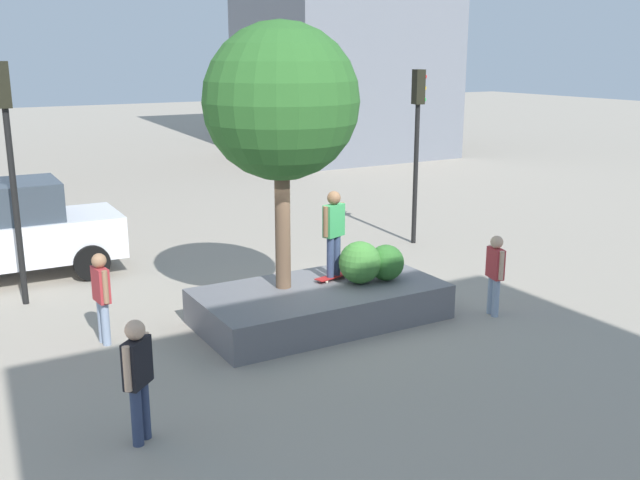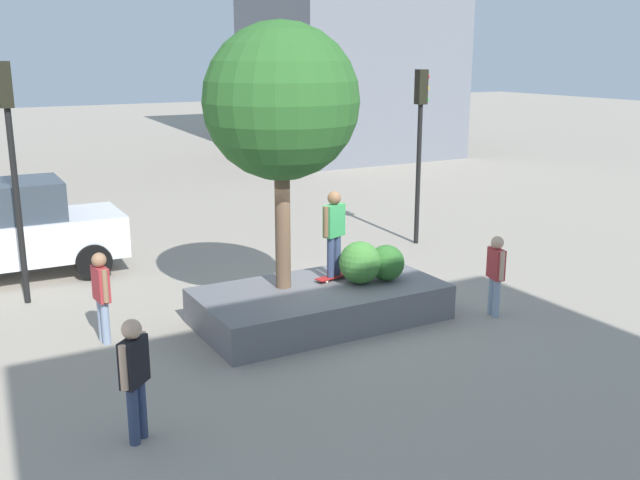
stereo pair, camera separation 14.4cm
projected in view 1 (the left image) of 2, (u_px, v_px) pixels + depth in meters
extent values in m
plane|color=#9E9384|center=(326.00, 312.00, 13.97)|extent=(120.00, 120.00, 0.00)
cube|color=slate|center=(320.00, 304.00, 13.46)|extent=(4.49, 2.33, 0.65)
cylinder|color=brown|center=(283.00, 218.00, 13.07)|extent=(0.28, 0.28, 2.62)
sphere|color=#2D6628|center=(281.00, 101.00, 12.55)|extent=(2.75, 2.75, 2.75)
sphere|color=#3D7A33|center=(360.00, 262.00, 13.54)|extent=(0.80, 0.80, 0.80)
sphere|color=#2D6628|center=(386.00, 263.00, 13.73)|extent=(0.68, 0.68, 0.68)
cube|color=#A51E1E|center=(334.00, 276.00, 13.83)|extent=(0.83, 0.38, 0.02)
sphere|color=beige|center=(327.00, 282.00, 13.61)|extent=(0.06, 0.06, 0.06)
sphere|color=beige|center=(321.00, 280.00, 13.73)|extent=(0.06, 0.06, 0.06)
sphere|color=beige|center=(346.00, 276.00, 13.94)|extent=(0.06, 0.06, 0.06)
sphere|color=beige|center=(340.00, 274.00, 14.06)|extent=(0.06, 0.06, 0.06)
cylinder|color=navy|center=(337.00, 255.00, 13.79)|extent=(0.14, 0.14, 0.78)
cylinder|color=navy|center=(330.00, 257.00, 13.66)|extent=(0.14, 0.14, 0.78)
cube|color=#338C4C|center=(334.00, 220.00, 13.55)|extent=(0.48, 0.32, 0.61)
cylinder|color=brown|center=(342.00, 218.00, 13.72)|extent=(0.09, 0.09, 0.58)
cylinder|color=brown|center=(326.00, 222.00, 13.38)|extent=(0.09, 0.09, 0.58)
sphere|color=brown|center=(334.00, 198.00, 13.44)|extent=(0.25, 0.25, 0.25)
cube|color=white|center=(11.00, 241.00, 15.88)|extent=(4.66, 2.04, 0.92)
cylinder|color=black|center=(75.00, 243.00, 17.50)|extent=(0.79, 0.25, 0.79)
cylinder|color=black|center=(92.00, 263.00, 15.86)|extent=(0.79, 0.25, 0.79)
cylinder|color=black|center=(416.00, 175.00, 18.61)|extent=(0.12, 0.12, 3.59)
cube|color=black|center=(418.00, 87.00, 18.05)|extent=(0.28, 0.31, 0.85)
sphere|color=red|center=(424.00, 77.00, 18.05)|extent=(0.14, 0.14, 0.14)
sphere|color=gold|center=(424.00, 88.00, 18.12)|extent=(0.14, 0.14, 0.14)
sphere|color=green|center=(423.00, 100.00, 18.19)|extent=(0.14, 0.14, 0.14)
cylinder|color=black|center=(16.00, 209.00, 13.96)|extent=(0.12, 0.12, 3.84)
cube|color=black|center=(3.00, 85.00, 13.37)|extent=(0.25, 0.29, 0.85)
cylinder|color=#8C9EB7|center=(106.00, 324.00, 12.31)|extent=(0.14, 0.14, 0.76)
cylinder|color=#8C9EB7|center=(102.00, 321.00, 12.45)|extent=(0.14, 0.14, 0.76)
cube|color=#B23338|center=(101.00, 285.00, 12.21)|extent=(0.23, 0.45, 0.59)
cylinder|color=#9E7251|center=(105.00, 287.00, 12.03)|extent=(0.09, 0.09, 0.56)
cylinder|color=#9E7251|center=(96.00, 280.00, 12.38)|extent=(0.09, 0.09, 0.56)
sphere|color=#9E7251|center=(99.00, 261.00, 12.10)|extent=(0.25, 0.25, 0.25)
cylinder|color=#8C9EB7|center=(496.00, 298.00, 13.65)|extent=(0.13, 0.13, 0.74)
cylinder|color=#8C9EB7|center=(491.00, 295.00, 13.81)|extent=(0.13, 0.13, 0.74)
cube|color=#B23338|center=(495.00, 263.00, 13.57)|extent=(0.27, 0.45, 0.58)
cylinder|color=#D8AD8C|center=(501.00, 266.00, 13.36)|extent=(0.09, 0.09, 0.54)
cylinder|color=#D8AD8C|center=(490.00, 259.00, 13.77)|extent=(0.09, 0.09, 0.54)
sphere|color=#D8AD8C|center=(497.00, 242.00, 13.46)|extent=(0.24, 0.24, 0.24)
cylinder|color=navy|center=(137.00, 417.00, 9.14)|extent=(0.14, 0.14, 0.79)
cylinder|color=navy|center=(144.00, 410.00, 9.32)|extent=(0.14, 0.14, 0.79)
cube|color=black|center=(137.00, 363.00, 9.05)|extent=(0.45, 0.44, 0.61)
cylinder|color=#D8AD8C|center=(127.00, 369.00, 8.83)|extent=(0.10, 0.10, 0.58)
cylinder|color=#D8AD8C|center=(147.00, 354.00, 9.27)|extent=(0.10, 0.10, 0.58)
sphere|color=#D8AD8C|center=(135.00, 330.00, 8.94)|extent=(0.26, 0.26, 0.26)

